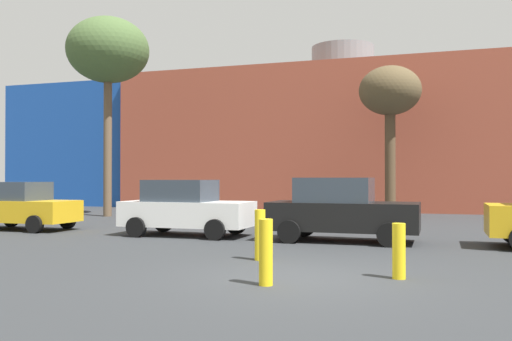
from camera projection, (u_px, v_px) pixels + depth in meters
ground_plane at (293, 277)px, 10.25m from camera, size 200.00×200.00×0.00m
building_backdrop at (343, 142)px, 35.51m from camera, size 44.08×11.81×10.26m
parked_car_0 at (21, 206)px, 19.57m from camera, size 3.91×1.92×1.70m
parked_car_1 at (186, 208)px, 17.56m from camera, size 4.10×2.01×1.78m
parked_car_2 at (341, 210)px, 16.01m from camera, size 4.27×2.09×1.85m
bare_tree_0 at (390, 95)px, 25.94m from camera, size 2.90×2.90×7.10m
bare_tree_1 at (108, 52)px, 26.38m from camera, size 3.90×3.90×9.51m
bollard_yellow_0 at (260, 235)px, 12.36m from camera, size 0.24×0.24×1.13m
bollard_yellow_1 at (399, 251)px, 10.10m from camera, size 0.24×0.24×1.02m
bollard_yellow_2 at (266, 252)px, 9.48m from camera, size 0.24×0.24×1.14m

